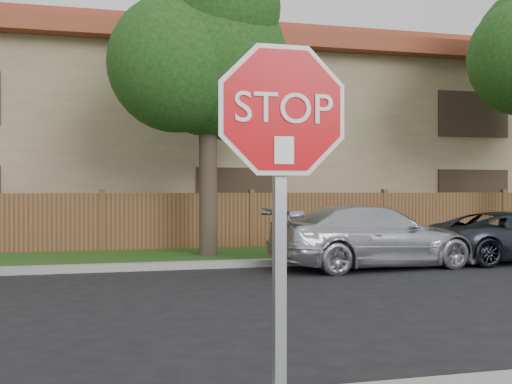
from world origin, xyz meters
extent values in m
cube|color=gray|center=(0.00, 8.15, 0.07)|extent=(70.00, 0.30, 0.15)
cube|color=#1E4714|center=(0.00, 9.80, 0.06)|extent=(70.00, 3.00, 0.12)
cube|color=#51341C|center=(0.00, 11.40, 0.80)|extent=(70.00, 0.12, 1.60)
cube|color=#907A59|center=(0.00, 17.00, 3.00)|extent=(34.00, 8.00, 6.00)
cube|color=brown|center=(0.00, 17.00, 6.25)|extent=(35.20, 9.20, 0.50)
cube|color=brown|center=(0.00, 17.00, 6.85)|extent=(33.00, 5.50, 0.70)
cylinder|color=#382B21|center=(2.50, 9.70, 1.96)|extent=(0.44, 0.44, 3.92)
sphere|color=#123A11|center=(2.50, 9.70, 4.90)|extent=(3.80, 3.80, 3.80)
sphere|color=#123A11|center=(3.40, 10.00, 4.34)|extent=(3.00, 3.00, 3.00)
sphere|color=#123A11|center=(1.70, 9.30, 4.62)|extent=(3.20, 3.20, 3.20)
sphere|color=#123A11|center=(2.70, 9.10, 5.95)|extent=(2.80, 2.80, 2.80)
cube|color=gray|center=(1.04, -1.44, 1.25)|extent=(0.06, 0.06, 2.30)
cylinder|color=white|center=(1.04, -1.50, 2.15)|extent=(1.01, 0.02, 1.01)
cylinder|color=red|center=(1.04, -1.51, 2.15)|extent=(0.93, 0.02, 0.93)
cube|color=white|center=(1.04, -1.53, 1.93)|extent=(0.11, 0.00, 0.15)
imported|color=silver|center=(5.75, 7.35, 0.68)|extent=(4.81, 2.33, 1.35)
camera|label=1|loc=(0.11, -4.63, 1.72)|focal=42.00mm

